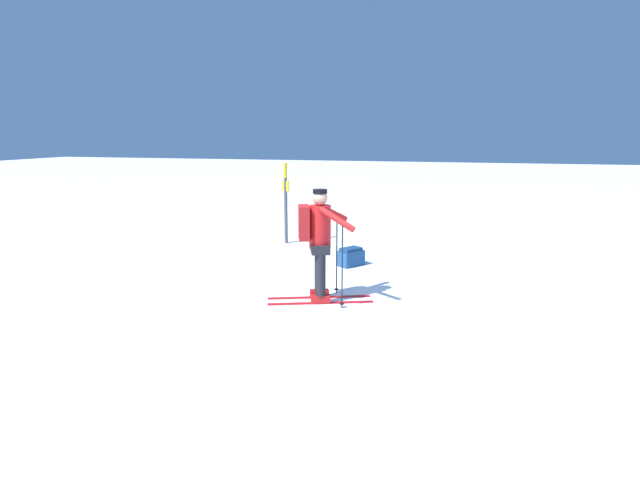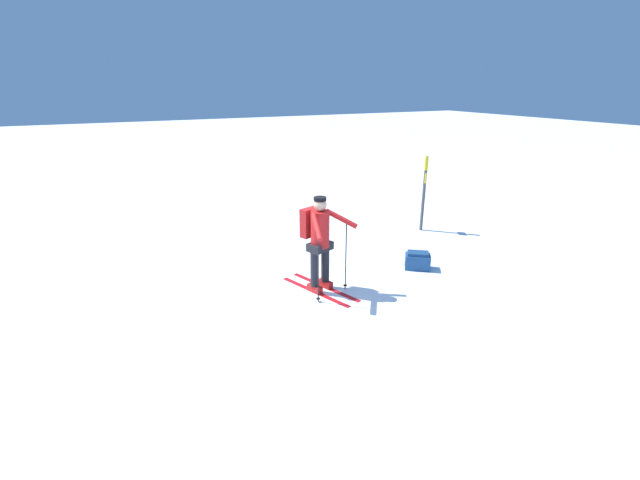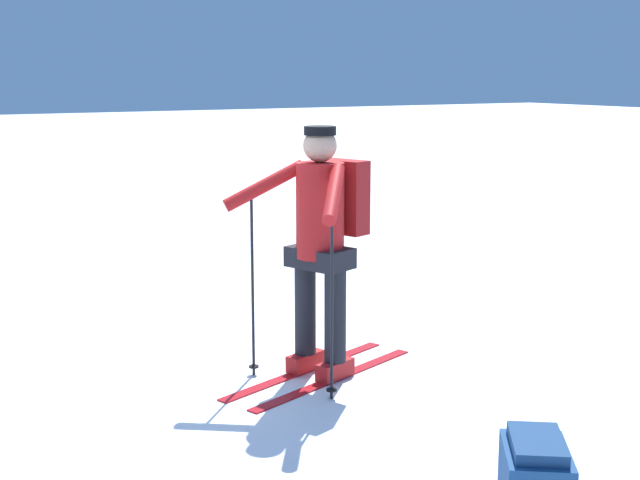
{
  "view_description": "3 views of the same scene",
  "coord_description": "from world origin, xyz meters",
  "views": [
    {
      "loc": [
        1.56,
        -6.43,
        2.57
      ],
      "look_at": [
        -0.36,
        0.75,
        0.97
      ],
      "focal_mm": 28.0,
      "sensor_mm": 36.0,
      "label": 1
    },
    {
      "loc": [
        5.93,
        -2.4,
        3.57
      ],
      "look_at": [
        -0.36,
        0.75,
        0.97
      ],
      "focal_mm": 24.0,
      "sensor_mm": 36.0,
      "label": 2
    },
    {
      "loc": [
        2.6,
        5.94,
        2.1
      ],
      "look_at": [
        -0.36,
        0.75,
        0.97
      ],
      "focal_mm": 50.0,
      "sensor_mm": 36.0,
      "label": 3
    }
  ],
  "objects": [
    {
      "name": "dropped_backpack",
      "position": [
        -0.32,
        2.94,
        0.17
      ],
      "size": [
        0.54,
        0.58,
        0.36
      ],
      "color": "navy",
      "rests_on": "ground_plane"
    },
    {
      "name": "ground_plane",
      "position": [
        0.0,
        0.0,
        0.0
      ],
      "size": [
        80.0,
        80.0,
        0.0
      ],
      "primitive_type": "plane",
      "color": "white"
    },
    {
      "name": "skier",
      "position": [
        -0.39,
        0.74,
        1.01
      ],
      "size": [
        1.66,
        1.07,
        1.74
      ],
      "color": "red",
      "rests_on": "ground_plane"
    }
  ]
}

